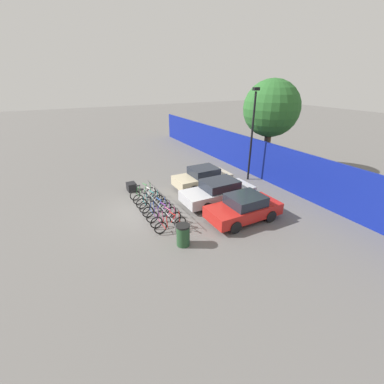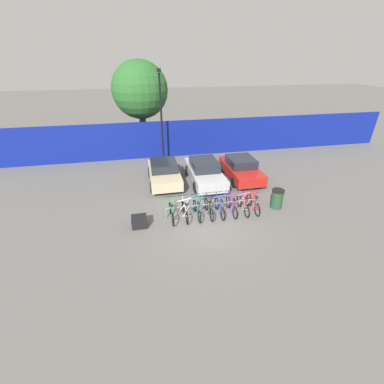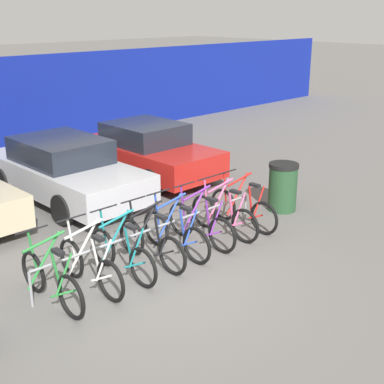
{
  "view_description": "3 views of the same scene",
  "coord_description": "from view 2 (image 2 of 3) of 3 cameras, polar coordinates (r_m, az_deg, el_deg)",
  "views": [
    {
      "loc": [
        12.67,
        -3.65,
        6.96
      ],
      "look_at": [
        1.5,
        2.31,
        1.31
      ],
      "focal_mm": 24.0,
      "sensor_mm": 36.0,
      "label": 1
    },
    {
      "loc": [
        -2.73,
        -9.99,
        7.1
      ],
      "look_at": [
        -0.57,
        0.73,
        1.3
      ],
      "focal_mm": 24.0,
      "sensor_mm": 36.0,
      "label": 2
    },
    {
      "loc": [
        -4.95,
        -5.81,
        4.07
      ],
      "look_at": [
        1.87,
        1.21,
        0.73
      ],
      "focal_mm": 50.0,
      "sensor_mm": 36.0,
      "label": 3
    }
  ],
  "objects": [
    {
      "name": "car_silver",
      "position": [
        16.17,
        2.79,
        4.58
      ],
      "size": [
        1.91,
        4.44,
        1.4
      ],
      "color": "#B7B7BC",
      "rests_on": "ground"
    },
    {
      "name": "bicycle_purple",
      "position": [
        13.15,
        8.76,
        -3.14
      ],
      "size": [
        0.68,
        1.71,
        1.05
      ],
      "rotation": [
        0.0,
        0.0,
        -0.04
      ],
      "color": "black",
      "rests_on": "ground"
    },
    {
      "name": "bicycle_pink",
      "position": [
        13.36,
        11.25,
        -2.84
      ],
      "size": [
        0.68,
        1.71,
        1.05
      ],
      "rotation": [
        0.0,
        0.0,
        -0.07
      ],
      "color": "black",
      "rests_on": "ground"
    },
    {
      "name": "trash_bin",
      "position": [
        14.11,
        18.36,
        -1.4
      ],
      "size": [
        0.63,
        0.63,
        1.03
      ],
      "color": "#234728",
      "rests_on": "ground"
    },
    {
      "name": "car_beige",
      "position": [
        16.12,
        -6.22,
        4.36
      ],
      "size": [
        1.91,
        3.9,
        1.4
      ],
      "color": "#C1B28E",
      "rests_on": "ground"
    },
    {
      "name": "bicycle_teal",
      "position": [
        12.7,
        1.14,
        -3.99
      ],
      "size": [
        0.68,
        1.71,
        1.05
      ],
      "rotation": [
        0.0,
        0.0,
        -0.04
      ],
      "color": "black",
      "rests_on": "ground"
    },
    {
      "name": "ground_plane",
      "position": [
        12.55,
        3.23,
        -6.53
      ],
      "size": [
        120.0,
        120.0,
        0.0
      ],
      "primitive_type": "plane",
      "color": "#605E5B"
    },
    {
      "name": "tree_behind_hoarding",
      "position": [
        21.41,
        -11.49,
        21.27
      ],
      "size": [
        4.28,
        4.28,
        6.97
      ],
      "color": "brown",
      "rests_on": "ground"
    },
    {
      "name": "car_red",
      "position": [
        16.9,
        10.81,
        5.15
      ],
      "size": [
        1.91,
        3.95,
        1.4
      ],
      "color": "red",
      "rests_on": "ground"
    },
    {
      "name": "bicycle_green",
      "position": [
        12.53,
        -4.58,
        -4.59
      ],
      "size": [
        0.68,
        1.71,
        1.05
      ],
      "rotation": [
        0.0,
        0.0,
        -0.03
      ],
      "color": "black",
      "rests_on": "ground"
    },
    {
      "name": "hoarding_wall",
      "position": [
        20.49,
        -3.36,
        11.74
      ],
      "size": [
        36.0,
        0.16,
        2.79
      ],
      "primitive_type": "cube",
      "color": "navy",
      "rests_on": "ground"
    },
    {
      "name": "cargo_crate",
      "position": [
        12.28,
        -11.63,
        -6.44
      ],
      "size": [
        0.7,
        0.56,
        0.55
      ],
      "primitive_type": "cube",
      "color": "black",
      "rests_on": "ground"
    },
    {
      "name": "bicycle_red",
      "position": [
        13.57,
        13.43,
        -2.58
      ],
      "size": [
        0.68,
        1.71,
        1.05
      ],
      "rotation": [
        0.0,
        0.0,
        0.06
      ],
      "color": "black",
      "rests_on": "ground"
    },
    {
      "name": "lamp_post",
      "position": [
        18.89,
        -6.87,
        16.95
      ],
      "size": [
        0.24,
        0.44,
        6.4
      ],
      "color": "black",
      "rests_on": "ground"
    },
    {
      "name": "bicycle_black",
      "position": [
        12.83,
        3.78,
        -3.7
      ],
      "size": [
        0.68,
        1.71,
        1.05
      ],
      "rotation": [
        0.0,
        0.0,
        -0.04
      ],
      "color": "black",
      "rests_on": "ground"
    },
    {
      "name": "bike_rack",
      "position": [
        12.94,
        4.64,
        -2.8
      ],
      "size": [
        4.77,
        0.04,
        0.57
      ],
      "color": "gray",
      "rests_on": "ground"
    },
    {
      "name": "bicycle_white",
      "position": [
        12.6,
        -1.57,
        -4.28
      ],
      "size": [
        0.68,
        1.71,
        1.05
      ],
      "rotation": [
        0.0,
        0.0,
        0.06
      ],
      "color": "black",
      "rests_on": "ground"
    },
    {
      "name": "bicycle_blue",
      "position": [
        12.97,
        6.14,
        -3.44
      ],
      "size": [
        0.68,
        1.71,
        1.05
      ],
      "rotation": [
        0.0,
        0.0,
        -0.0
      ],
      "color": "black",
      "rests_on": "ground"
    }
  ]
}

